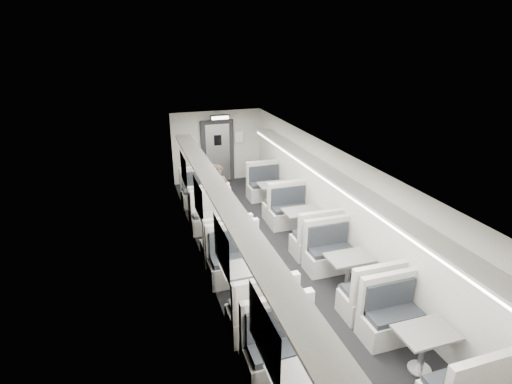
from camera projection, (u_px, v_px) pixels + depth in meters
room at (282, 220)px, 8.08m from camera, size 3.24×12.24×2.64m
booth_left_a at (204, 202)px, 11.03m from camera, size 1.03×2.10×1.12m
booth_left_b at (218, 229)px, 9.47m from camera, size 1.07×2.18×1.16m
booth_left_c at (247, 285)px, 7.34m from camera, size 1.11×2.25×1.20m
booth_right_a at (274, 196)px, 11.47m from camera, size 1.05×2.13×1.14m
booth_right_b at (302, 224)px, 9.73m from camera, size 1.07×2.17×1.16m
booth_right_c at (348, 273)px, 7.77m from camera, size 1.03×2.09×1.12m
booth_right_d at (423, 351)px, 5.86m from camera, size 1.02×2.07×1.10m
passenger at (219, 196)px, 10.25m from camera, size 0.67×0.50×1.67m
window_a at (184, 170)px, 10.62m from camera, size 0.02×1.18×0.84m
window_b at (198, 200)px, 8.67m from camera, size 0.02×1.18×0.84m
window_c at (222, 248)px, 6.72m from camera, size 0.02×1.18×0.84m
window_d at (264, 334)px, 4.77m from camera, size 0.02×1.18×0.84m
luggage_rack_left at (225, 200)px, 7.20m from camera, size 0.46×10.40×0.09m
luggage_rack_right at (347, 185)px, 7.91m from camera, size 0.46×10.40×0.09m
vestibule_door at (218, 152)px, 13.40m from camera, size 1.10×0.13×2.10m
exit_sign at (220, 118)px, 12.51m from camera, size 0.62×0.12×0.16m
wall_notice at (239, 137)px, 13.43m from camera, size 0.32×0.02×0.40m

